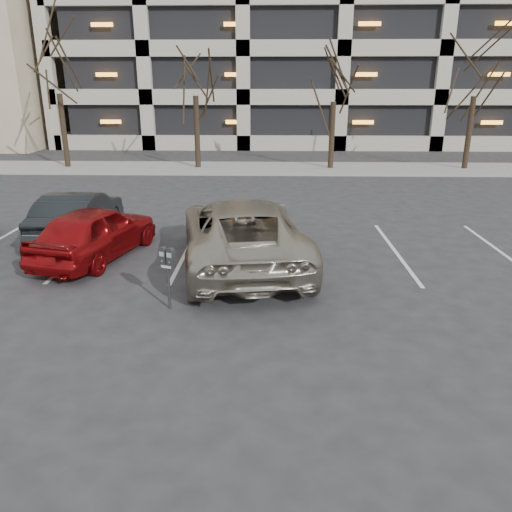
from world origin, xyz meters
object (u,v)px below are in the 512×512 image
Objects in this scene: tree_b at (194,48)px; tree_c at (336,58)px; tree_d at (480,48)px; parking_meter at (167,263)px; car_dark at (78,216)px; car_red at (95,232)px; suv_silver at (242,232)px; tree_a at (53,44)px.

tree_b is 1.08× the size of tree_c.
tree_b is 1.01× the size of tree_d.
tree_b is 6.63× the size of parking_meter.
tree_b is 1.97× the size of car_dark.
tree_b is at bearing -78.29° from car_red.
tree_d is 1.31× the size of suv_silver.
tree_c reaches higher than parking_meter.
tree_b is 2.04× the size of car_red.
parking_meter is 0.30× the size of car_dark.
suv_silver is at bearing -77.98° from tree_b.
tree_d is at bearing -121.17° from car_red.
car_dark is at bearing -67.32° from tree_a.
car_dark is at bearing 149.06° from parking_meter.
tree_d reaches higher than car_dark.
tree_d is at bearing 0.00° from tree_a.
parking_meter is 0.31× the size of car_red.
tree_d is at bearing -142.01° from car_dark.
tree_b is at bearing 180.00° from tree_d.
tree_c is at bearing -125.34° from car_dark.
tree_c reaches higher than car_red.
tree_b is 1.31× the size of suv_silver.
suv_silver reaches higher than car_red.
car_red is at bearing 120.90° from car_dark.
car_dark is at bearing -43.77° from car_red.
parking_meter is (-12.15, -17.48, -5.00)m from tree_d.
tree_a reaches higher than car_red.
tree_a reaches higher than tree_b.
parking_meter is at bearing -106.40° from tree_c.
tree_b reaches higher than parking_meter.
car_red is at bearing -66.13° from tree_a.
tree_b reaches higher than car_dark.
tree_c reaches higher than car_dark.
tree_a is at bearing 180.00° from tree_b.
car_red reaches higher than parking_meter.
tree_c is 17.05m from car_red.
car_dark is (-1.65, -12.79, -5.30)m from tree_b.
tree_b is at bearing -86.98° from suv_silver.
tree_b is (7.00, 0.00, -0.16)m from tree_a.
tree_c is 0.93× the size of tree_d.
car_dark is (5.35, -12.79, -5.46)m from tree_a.
suv_silver is at bearing -126.13° from tree_d.
car_red is at bearing -14.63° from suv_silver.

